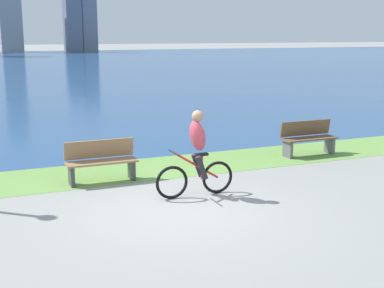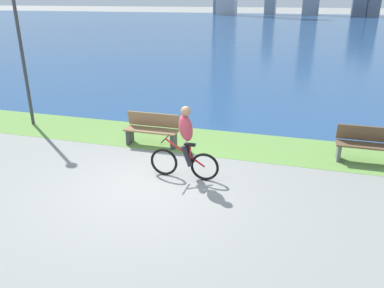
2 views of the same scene
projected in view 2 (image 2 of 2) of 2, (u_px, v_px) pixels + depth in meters
ground_plane at (149, 187)px, 8.20m from camera, size 300.00×300.00×0.00m
grass_strip_bayside at (188, 140)px, 10.91m from camera, size 120.00×2.07×0.01m
bay_water_surface at (284, 27)px, 51.60m from camera, size 300.00×88.95×0.00m
cyclist_lead at (185, 143)px, 8.34m from camera, size 1.62×0.52×1.69m
bench_near_path at (152, 130)px, 10.39m from camera, size 1.50×0.47×0.90m
bench_far_along_path at (368, 145)px, 9.32m from camera, size 1.50×0.47×0.90m
lamppost_tall at (19, 34)px, 11.25m from camera, size 0.28×0.28×4.37m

